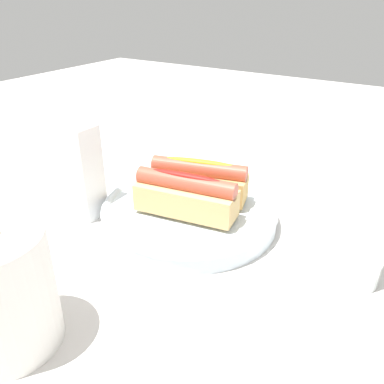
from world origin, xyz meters
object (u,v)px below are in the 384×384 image
(water_glass, at_px, (355,253))
(napkin_box, at_px, (69,168))
(hotdog_front, at_px, (198,180))
(hotdog_back, at_px, (186,195))
(serving_bowl, at_px, (192,212))

(water_glass, xyz_separation_m, napkin_box, (0.43, 0.06, 0.04))
(hotdog_front, distance_m, water_glass, 0.25)
(water_glass, bearing_deg, hotdog_back, 4.76)
(serving_bowl, height_order, hotdog_back, hotdog_back)
(serving_bowl, distance_m, water_glass, 0.24)
(napkin_box, bearing_deg, hotdog_back, -168.04)
(serving_bowl, bearing_deg, water_glass, 178.33)
(serving_bowl, distance_m, napkin_box, 0.21)
(hotdog_front, bearing_deg, hotdog_back, 103.21)
(hotdog_front, xyz_separation_m, hotdog_back, (-0.01, 0.05, 0.00))
(serving_bowl, bearing_deg, hotdog_back, 103.21)
(napkin_box, bearing_deg, water_glass, -171.99)
(serving_bowl, xyz_separation_m, hotdog_back, (-0.01, 0.03, 0.04))
(hotdog_back, bearing_deg, water_glass, -175.24)
(serving_bowl, relative_size, hotdog_front, 1.74)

